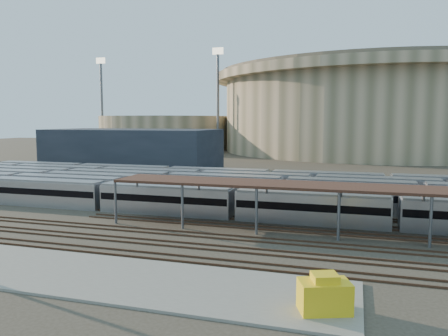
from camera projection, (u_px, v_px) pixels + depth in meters
ground at (173, 231)px, 48.56m from camera, size 420.00×420.00×0.00m
apron at (44, 269)px, 35.74m from camera, size 50.00×9.00×0.20m
subway_trains at (230, 190)px, 65.58m from camera, size 129.59×23.90×3.60m
inspection_shed at (383, 190)px, 45.44m from camera, size 60.30×6.00×5.30m
empty_tracks at (153, 242)px, 43.80m from camera, size 170.00×9.62×0.18m
stadium at (373, 110)px, 172.62m from camera, size 124.00×124.00×32.50m
secondary_arena at (166, 132)px, 188.80m from camera, size 56.00×56.00×14.00m
service_building at (133, 149)px, 110.46m from camera, size 42.00×20.00×10.00m
floodlight_0 at (218, 97)px, 159.59m from camera, size 4.00×1.00×38.40m
floodlight_1 at (102, 100)px, 185.06m from camera, size 4.00×1.00×38.40m
floodlight_3 at (292, 102)px, 201.33m from camera, size 4.00×1.00×38.40m
yellow_equipment at (324, 296)px, 27.57m from camera, size 3.66×2.96×1.98m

